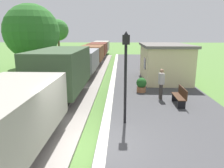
# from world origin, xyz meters

# --- Properties ---
(ground_plane) EXTENTS (160.00, 160.00, 0.00)m
(ground_plane) POSITION_xyz_m (0.00, 0.00, 0.00)
(ground_plane) COLOR #517A38
(platform_slab) EXTENTS (6.00, 60.00, 0.25)m
(platform_slab) POSITION_xyz_m (3.20, 0.00, 0.12)
(platform_slab) COLOR #424244
(platform_slab) RESTS_ON ground
(platform_edge_stripe) EXTENTS (0.36, 60.00, 0.01)m
(platform_edge_stripe) POSITION_xyz_m (0.40, 0.00, 0.25)
(platform_edge_stripe) COLOR silver
(platform_edge_stripe) RESTS_ON platform_slab
(track_ballast) EXTENTS (3.80, 60.00, 0.12)m
(track_ballast) POSITION_xyz_m (-2.40, 0.00, 0.06)
(track_ballast) COLOR gray
(track_ballast) RESTS_ON ground
(rail_near) EXTENTS (0.07, 60.00, 0.14)m
(rail_near) POSITION_xyz_m (-1.68, 0.00, 0.19)
(rail_near) COLOR slate
(rail_near) RESTS_ON track_ballast
(rail_far) EXTENTS (0.07, 60.00, 0.14)m
(rail_far) POSITION_xyz_m (-3.12, 0.00, 0.19)
(rail_far) COLOR slate
(rail_far) RESTS_ON track_ballast
(freight_train) EXTENTS (2.50, 39.20, 2.72)m
(freight_train) POSITION_xyz_m (-2.40, 14.88, 1.45)
(freight_train) COLOR gray
(freight_train) RESTS_ON rail_near
(station_hut) EXTENTS (3.50, 5.80, 2.78)m
(station_hut) POSITION_xyz_m (4.40, 10.29, 1.65)
(station_hut) COLOR beige
(station_hut) RESTS_ON platform_slab
(bench_near_hut) EXTENTS (0.42, 1.50, 0.91)m
(bench_near_hut) POSITION_xyz_m (4.07, 4.11, 0.72)
(bench_near_hut) COLOR #422819
(bench_near_hut) RESTS_ON platform_slab
(bench_down_platform) EXTENTS (0.42, 1.50, 0.91)m
(bench_down_platform) POSITION_xyz_m (4.07, 14.70, 0.72)
(bench_down_platform) COLOR #422819
(bench_down_platform) RESTS_ON platform_slab
(person_waiting) EXTENTS (0.30, 0.41, 1.71)m
(person_waiting) POSITION_xyz_m (3.26, 5.06, 1.18)
(person_waiting) COLOR #38332D
(person_waiting) RESTS_ON platform_slab
(potted_planter) EXTENTS (0.64, 0.64, 0.92)m
(potted_planter) POSITION_xyz_m (2.31, 6.45, 0.72)
(potted_planter) COLOR #9E6642
(potted_planter) RESTS_ON platform_slab
(lamp_post_near) EXTENTS (0.28, 0.28, 3.70)m
(lamp_post_near) POSITION_xyz_m (1.19, 1.72, 2.80)
(lamp_post_near) COLOR black
(lamp_post_near) RESTS_ON platform_slab
(tree_trackside_far) EXTENTS (4.79, 4.79, 6.34)m
(tree_trackside_far) POSITION_xyz_m (-6.81, 12.33, 3.94)
(tree_trackside_far) COLOR #4C3823
(tree_trackside_far) RESTS_ON ground
(tree_field_left) EXTENTS (3.54, 3.54, 5.00)m
(tree_field_left) POSITION_xyz_m (-9.14, 17.65, 3.23)
(tree_field_left) COLOR #4C3823
(tree_field_left) RESTS_ON ground
(tree_field_distant) EXTENTS (3.12, 3.12, 5.81)m
(tree_field_distant) POSITION_xyz_m (-8.39, 25.88, 4.22)
(tree_field_distant) COLOR #4C3823
(tree_field_distant) RESTS_ON ground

